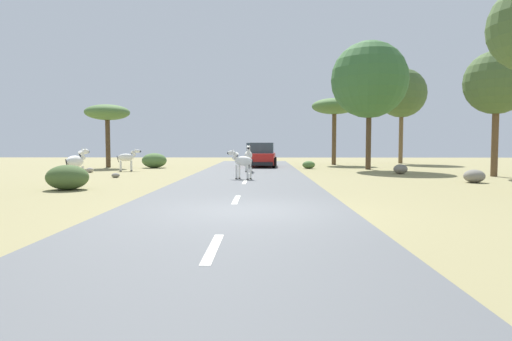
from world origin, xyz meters
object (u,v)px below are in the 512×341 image
tree_5 (369,80)px  bush_1 (154,161)px  bush_3 (309,165)px  rock_1 (474,176)px  tree_4 (107,113)px  bush_2 (67,177)px  tree_3 (497,83)px  tree_6 (402,93)px  tree_0 (334,107)px  rock_2 (400,169)px  rock_4 (69,168)px  zebra_1 (76,162)px  rock_0 (90,170)px  zebra_2 (127,158)px  car_1 (262,156)px  zebra_0 (248,155)px  rock_3 (116,175)px  zebra_3 (242,161)px  car_0 (257,154)px

tree_5 → bush_1: 15.79m
bush_3 → rock_1: size_ratio=0.97×
tree_4 → bush_2: bearing=-75.6°
tree_3 → tree_6: tree_6 is taller
tree_0 → bush_1: 15.03m
rock_1 → rock_2: bearing=104.4°
rock_4 → bush_3: bearing=14.5°
zebra_1 → tree_5: bearing=47.5°
rock_1 → rock_0: bearing=161.5°
zebra_2 → tree_4: 5.96m
car_1 → bush_2: car_1 is taller
zebra_0 → tree_6: tree_6 is taller
rock_3 → bush_3: bearing=38.2°
bush_1 → tree_6: bearing=21.2°
rock_2 → rock_3: bearing=-168.9°
car_1 → tree_0: size_ratio=0.82×
tree_4 → rock_3: bearing=-68.6°
rock_3 → tree_0: bearing=46.8°
rock_0 → rock_4: size_ratio=0.82×
bush_3 → rock_2: size_ratio=1.06×
zebra_3 → bush_2: zebra_3 is taller
bush_2 → car_0: bearing=72.3°
zebra_1 → bush_3: 16.14m
car_0 → rock_2: (8.29, -12.12, -0.58)m
tree_0 → rock_3: bearing=-133.2°
zebra_0 → rock_1: 12.19m
tree_4 → rock_0: size_ratio=9.82×
tree_0 → rock_4: tree_0 is taller
zebra_1 → bush_2: size_ratio=1.06×
bush_3 → rock_4: size_ratio=1.56×
tree_4 → rock_1: tree_4 is taller
rock_3 → bush_2: bearing=-87.9°
zebra_0 → tree_4: (-10.36, 5.56, 2.89)m
tree_3 → rock_3: bearing=-176.8°
tree_3 → car_0: bearing=131.9°
tree_5 → tree_6: tree_5 is taller
zebra_3 → tree_4: bearing=73.6°
bush_1 → bush_3: (10.89, -0.80, -0.26)m
car_1 → tree_6: 14.97m
zebra_1 → bush_1: (0.26, 12.45, -0.40)m
tree_4 → tree_5: bearing=-7.3°
zebra_3 → tree_3: tree_3 is taller
tree_6 → rock_3: (-19.54, -16.84, -6.00)m
bush_1 → bush_2: (0.52, -15.05, -0.06)m
zebra_0 → tree_5: 9.83m
zebra_0 → zebra_1: 10.32m
zebra_2 → bush_1: zebra_2 is taller
zebra_1 → tree_0: 22.57m
tree_3 → tree_5: 8.13m
zebra_0 → car_0: 10.96m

